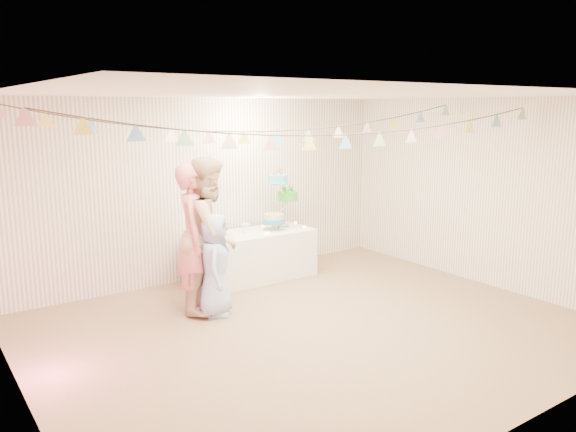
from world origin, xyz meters
TOP-DOWN VIEW (x-y plane):
  - floor at (0.00, 0.00)m, footprint 6.00×6.00m
  - ceiling at (0.00, 0.00)m, footprint 6.00×6.00m
  - back_wall at (0.00, 2.50)m, footprint 6.00×6.00m
  - front_wall at (0.00, -2.50)m, footprint 6.00×6.00m
  - left_wall at (-3.00, 0.00)m, footprint 5.00×5.00m
  - right_wall at (3.00, 0.00)m, footprint 5.00×5.00m
  - table at (0.39, 2.00)m, footprint 1.85×0.74m
  - cake_stand at (0.94, 2.05)m, footprint 0.74×0.44m
  - cake_bottom at (0.79, 1.99)m, footprint 0.31×0.31m
  - cake_middle at (1.12, 2.14)m, footprint 0.27×0.27m
  - cake_top_tier at (0.88, 2.02)m, footprint 0.25×0.25m
  - platter at (-0.13, 1.95)m, footprint 0.32×0.32m
  - posy at (0.33, 2.05)m, footprint 0.13×0.13m
  - person_adult_a at (-0.82, 1.31)m, footprint 0.71×0.79m
  - person_adult_b at (-0.65, 1.25)m, footprint 1.15×1.16m
  - person_child at (-0.71, 1.03)m, footprint 0.65×0.72m
  - bunting_back at (0.00, 1.10)m, footprint 5.60×1.10m
  - bunting_front at (0.00, -0.20)m, footprint 5.60×0.90m
  - tealight_0 at (-0.41, 1.85)m, footprint 0.04×0.04m
  - tealight_1 at (0.04, 2.18)m, footprint 0.04×0.04m
  - tealight_2 at (0.49, 1.78)m, footprint 0.04×0.04m
  - tealight_3 at (0.74, 2.22)m, footprint 0.04×0.04m
  - tealight_4 at (1.21, 1.82)m, footprint 0.04×0.04m
  - tealight_5 at (1.29, 2.15)m, footprint 0.04×0.04m
  - tealight_6 at (0.55, 1.79)m, footprint 0.04×0.04m

SIDE VIEW (x-z plane):
  - floor at x=0.00m, z-range 0.00..0.00m
  - table at x=0.39m, z-range 0.00..0.70m
  - person_child at x=-0.71m, z-range 0.00..1.24m
  - tealight_0 at x=-0.41m, z-range 0.70..0.73m
  - tealight_1 at x=0.04m, z-range 0.70..0.73m
  - tealight_2 at x=0.49m, z-range 0.70..0.73m
  - tealight_3 at x=0.74m, z-range 0.70..0.73m
  - tealight_4 at x=1.21m, z-range 0.70..0.73m
  - tealight_5 at x=1.29m, z-range 0.70..0.73m
  - tealight_6 at x=0.55m, z-range 0.70..0.73m
  - platter at x=-0.13m, z-range 0.75..0.77m
  - posy at x=0.33m, z-range 0.75..0.90m
  - cake_bottom at x=0.79m, z-range 0.76..0.91m
  - person_adult_a at x=-0.82m, z-range 0.00..1.82m
  - person_adult_b at x=-0.65m, z-range 0.00..1.89m
  - cake_middle at x=1.12m, z-range 1.00..1.22m
  - cake_stand at x=0.94m, z-range 0.75..1.58m
  - back_wall at x=0.00m, z-range 1.30..1.30m
  - front_wall at x=0.00m, z-range 1.30..1.30m
  - left_wall at x=-3.00m, z-range 1.30..1.30m
  - right_wall at x=3.00m, z-range 1.30..1.30m
  - cake_top_tier at x=0.88m, z-range 1.28..1.47m
  - bunting_front at x=0.00m, z-range 2.14..2.50m
  - bunting_back at x=0.00m, z-range 2.15..2.55m
  - ceiling at x=0.00m, z-range 2.60..2.60m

